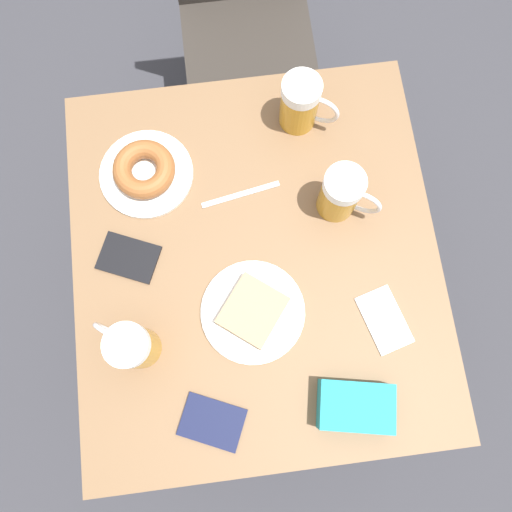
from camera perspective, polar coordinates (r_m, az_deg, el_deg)
The scene contains 13 objects.
ground_plane at distance 1.81m, azimuth 0.00°, elevation -5.33°, with size 8.00×8.00×0.00m, color #333338.
table at distance 1.16m, azimuth 0.00°, elevation -0.97°, with size 0.81×0.89×0.72m.
chair at distance 1.67m, azimuth -1.28°, elevation 26.79°, with size 0.40×0.40×0.85m.
plate_with_cake at distance 1.06m, azimuth -0.37°, elevation -6.34°, with size 0.22×0.22×0.04m.
plate_with_donut at distance 1.16m, azimuth -12.58°, elevation 9.47°, with size 0.21×0.21×0.05m.
beer_mug_left at distance 1.03m, azimuth -13.97°, elevation -9.91°, with size 0.12×0.10×0.14m.
beer_mug_center at distance 1.16m, azimuth 5.16°, elevation 16.95°, with size 0.13×0.09×0.14m.
beer_mug_right at distance 1.08m, azimuth 9.76°, elevation 6.98°, with size 0.13×0.09×0.14m.
napkin_folded at distance 1.11m, azimuth 14.46°, elevation -7.08°, with size 0.11×0.15×0.00m.
fork at distance 1.14m, azimuth -1.76°, elevation 7.04°, with size 0.18×0.04×0.00m.
passport_near_edge at distance 1.13m, azimuth -14.35°, elevation -0.18°, with size 0.15×0.13×0.01m.
passport_far_edge at distance 1.07m, azimuth -5.03°, elevation -18.38°, with size 0.15×0.13×0.01m.
blue_pouch at distance 1.06m, azimuth 11.29°, elevation -16.47°, with size 0.16×0.12×0.06m.
Camera 1 is at (-0.03, -0.24, 1.79)m, focal length 35.00 mm.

